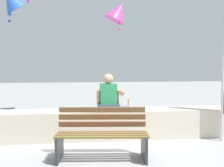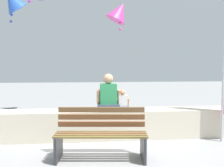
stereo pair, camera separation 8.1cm
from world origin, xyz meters
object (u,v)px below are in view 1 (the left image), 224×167
park_bench (102,135)px  kite_magenta (118,12)px  person_adult (108,96)px  person_child (123,102)px  kite_blue (11,1)px

park_bench → kite_magenta: size_ratio=1.73×
park_bench → kite_magenta: kite_magenta is taller
park_bench → person_adult: 1.40m
person_child → kite_blue: size_ratio=0.45×
kite_blue → kite_magenta: 3.13m
person_child → kite_blue: 4.49m
kite_magenta → person_child: bearing=-94.5°
kite_blue → park_bench: bearing=-54.3°
park_bench → person_child: size_ratio=3.63×
person_child → kite_blue: bearing=145.2°
person_adult → kite_magenta: bearing=74.3°
kite_magenta → person_adult: bearing=-105.7°
person_adult → person_child: 0.36m
person_adult → kite_magenta: kite_magenta is taller
park_bench → kite_blue: size_ratio=1.63×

